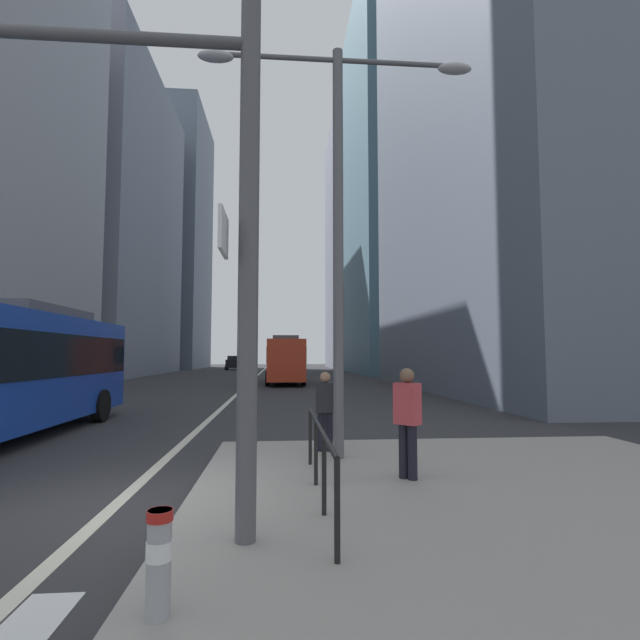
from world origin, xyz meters
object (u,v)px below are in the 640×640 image
(pedestrian_walking, at_px, (325,407))
(traffic_signal_gantry, at_px, (24,158))
(city_bus_red_receding, at_px, (284,358))
(car_receding_near, at_px, (294,363))
(car_receding_far, at_px, (294,363))
(bollard_left, at_px, (159,557))
(car_oncoming_mid, at_px, (233,363))
(street_lamp_post, at_px, (338,191))
(pedestrian_waiting, at_px, (407,417))

(pedestrian_walking, bearing_deg, traffic_signal_gantry, -128.50)
(city_bus_red_receding, height_order, car_receding_near, city_bus_red_receding)
(car_receding_far, bearing_deg, bollard_left, -92.54)
(car_receding_far, xyz_separation_m, pedestrian_walking, (-0.96, -56.47, 0.03))
(car_oncoming_mid, height_order, pedestrian_walking, car_oncoming_mid)
(car_oncoming_mid, height_order, traffic_signal_gantry, traffic_signal_gantry)
(street_lamp_post, xyz_separation_m, pedestrian_walking, (-0.20, 0.65, -4.26))
(traffic_signal_gantry, bearing_deg, pedestrian_waiting, 26.15)
(bollard_left, relative_size, pedestrian_waiting, 0.45)
(pedestrian_walking, bearing_deg, street_lamp_post, -73.22)
(car_receding_far, bearing_deg, street_lamp_post, -90.77)
(city_bus_red_receding, xyz_separation_m, pedestrian_waiting, (1.69, -28.28, -0.73))
(car_receding_near, xyz_separation_m, car_receding_far, (-0.05, 0.18, -0.00))
(car_receding_near, bearing_deg, bollard_left, -92.59)
(pedestrian_waiting, bearing_deg, bollard_left, -128.08)
(traffic_signal_gantry, height_order, pedestrian_walking, traffic_signal_gantry)
(car_receding_far, xyz_separation_m, street_lamp_post, (-0.77, -57.12, 4.29))
(city_bus_red_receding, distance_m, bollard_left, 32.02)
(city_bus_red_receding, relative_size, traffic_signal_gantry, 1.64)
(city_bus_red_receding, xyz_separation_m, car_oncoming_mid, (-6.75, 31.09, -0.85))
(city_bus_red_receding, bearing_deg, street_lamp_post, -88.30)
(traffic_signal_gantry, bearing_deg, car_receding_far, 85.71)
(car_receding_far, bearing_deg, pedestrian_waiting, -89.87)
(city_bus_red_receding, height_order, pedestrian_waiting, city_bus_red_receding)
(bollard_left, height_order, pedestrian_waiting, pedestrian_waiting)
(car_oncoming_mid, height_order, pedestrian_waiting, car_oncoming_mid)
(car_receding_far, bearing_deg, city_bus_red_receding, -92.93)
(car_oncoming_mid, xyz_separation_m, bollard_left, (5.55, -63.05, -0.41))
(city_bus_red_receding, distance_m, pedestrian_waiting, 28.34)
(car_oncoming_mid, relative_size, bollard_left, 5.50)
(car_receding_near, relative_size, pedestrian_walking, 2.77)
(traffic_signal_gantry, bearing_deg, car_oncoming_mid, 93.46)
(bollard_left, height_order, pedestrian_walking, pedestrian_walking)
(car_oncoming_mid, height_order, car_receding_far, same)
(street_lamp_post, relative_size, pedestrian_walking, 5.05)
(car_receding_near, xyz_separation_m, traffic_signal_gantry, (-4.63, -60.85, 3.16))
(car_receding_far, relative_size, pedestrian_waiting, 2.43)
(pedestrian_walking, bearing_deg, city_bus_red_receding, 91.31)
(city_bus_red_receding, bearing_deg, pedestrian_waiting, -86.58)
(car_receding_far, bearing_deg, pedestrian_walking, -90.98)
(car_receding_near, height_order, bollard_left, car_receding_near)
(car_oncoming_mid, relative_size, traffic_signal_gantry, 0.61)
(street_lamp_post, height_order, pedestrian_walking, street_lamp_post)
(car_receding_near, bearing_deg, pedestrian_waiting, -89.92)
(city_bus_red_receding, xyz_separation_m, car_receding_far, (1.56, 30.44, -0.85))
(car_receding_far, relative_size, street_lamp_post, 0.52)
(traffic_signal_gantry, relative_size, street_lamp_post, 0.87)
(car_receding_near, distance_m, pedestrian_walking, 56.30)
(car_oncoming_mid, distance_m, street_lamp_post, 58.42)
(car_receding_near, distance_m, street_lamp_post, 57.11)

